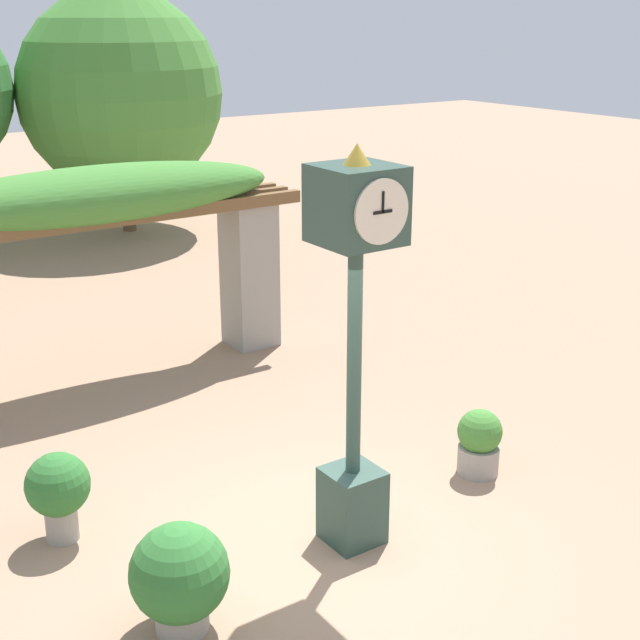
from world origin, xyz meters
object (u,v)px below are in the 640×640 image
(potted_plant_near_left, at_px, (180,576))
(potted_plant_far_left, at_px, (58,489))
(pedestal_clock, at_px, (355,326))
(potted_plant_near_right, at_px, (479,442))

(potted_plant_near_left, relative_size, potted_plant_far_left, 1.05)
(potted_plant_near_left, distance_m, potted_plant_far_left, 1.74)
(pedestal_clock, xyz_separation_m, potted_plant_far_left, (-2.11, 1.46, -1.52))
(pedestal_clock, xyz_separation_m, potted_plant_near_right, (1.77, 0.25, -1.66))
(potted_plant_near_right, xyz_separation_m, potted_plant_far_left, (-3.88, 1.21, 0.14))
(pedestal_clock, bearing_deg, potted_plant_near_right, 7.91)
(pedestal_clock, distance_m, potted_plant_near_left, 2.37)
(potted_plant_near_right, bearing_deg, pedestal_clock, -172.09)
(potted_plant_near_left, height_order, potted_plant_near_right, potted_plant_near_left)
(potted_plant_near_right, bearing_deg, potted_plant_near_left, -172.09)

